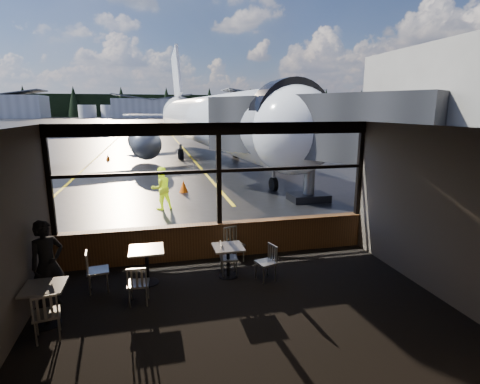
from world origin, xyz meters
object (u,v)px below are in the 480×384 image
object	(u,v)px
cafe_table_left	(46,306)
chair_mid_s	(138,284)
airliner	(211,88)
cafe_table_near	(228,262)
jet_bridge	(281,141)
cafe_table_mid	(147,266)
chair_near_n	(234,245)
chair_mid_w	(98,271)
chair_near_w	(229,258)
passenger	(47,264)
cone_wing	(108,157)
chair_left_s	(46,315)
ground_crew	(161,188)
cone_nose	(183,186)
chair_near_e	(266,263)

from	to	relation	value
cafe_table_left	chair_mid_s	distance (m)	1.64
airliner	cafe_table_near	bearing A→B (deg)	-103.48
cafe_table_left	chair_mid_s	xyz separation A→B (m)	(1.59, 0.41, 0.04)
jet_bridge	chair_mid_s	distance (m)	9.65
cafe_table_mid	chair_near_n	xyz separation A→B (m)	(2.15, 0.77, 0.04)
chair_near_n	chair_mid_w	size ratio (longest dim) A/B	0.98
cafe_table_near	chair_near_w	distance (m)	0.11
chair_near_w	chair_near_n	bearing A→B (deg)	162.46
jet_bridge	chair_near_n	xyz separation A→B (m)	(-3.30, -5.90, -2.12)
jet_bridge	passenger	xyz separation A→B (m)	(-7.30, -7.24, -1.69)
cafe_table_left	chair_near_n	world-z (taller)	chair_near_n
chair_near_w	cone_wing	xyz separation A→B (m)	(-4.90, 22.01, -0.17)
chair_left_s	ground_crew	bearing A→B (deg)	63.02
chair_near_w	chair_mid_s	size ratio (longest dim) A/B	0.96
cafe_table_near	chair_near_n	distance (m)	0.90
jet_bridge	chair_left_s	size ratio (longest dim) A/B	13.23
cafe_table_near	chair_near_w	size ratio (longest dim) A/B	0.92
ground_crew	cafe_table_near	bearing A→B (deg)	76.42
cone_nose	cafe_table_mid	bearing A→B (deg)	-99.74
airliner	ground_crew	xyz separation A→B (m)	(-4.27, -14.14, -4.59)
cafe_table_left	chair_mid_w	xyz separation A→B (m)	(0.74, 1.17, 0.07)
cafe_table_near	cafe_table_left	bearing A→B (deg)	-161.15
cafe_table_near	cone_nose	distance (m)	9.42
jet_bridge	cafe_table_left	xyz separation A→B (m)	(-7.20, -7.96, -2.18)
chair_near_w	cone_wing	world-z (taller)	chair_near_w
chair_near_e	chair_mid_w	bearing A→B (deg)	68.98
airliner	chair_mid_w	size ratio (longest dim) A/B	38.75
airliner	ground_crew	world-z (taller)	airliner
chair_mid_s	chair_mid_w	size ratio (longest dim) A/B	0.92
chair_near_e	cone_wing	size ratio (longest dim) A/B	1.76
cafe_table_mid	chair_near_e	size ratio (longest dim) A/B	0.98
chair_near_e	ground_crew	xyz separation A→B (m)	(-2.10, 6.93, 0.42)
chair_near_w	chair_left_s	distance (m)	3.91
cafe_table_left	chair_near_w	bearing A→B (deg)	20.09
jet_bridge	chair_near_n	world-z (taller)	jet_bridge
passenger	cafe_table_near	bearing A→B (deg)	-30.31
airliner	chair_near_w	world-z (taller)	airliner
jet_bridge	chair_left_s	bearing A→B (deg)	-130.11
chair_near_n	ground_crew	size ratio (longest dim) A/B	0.54
passenger	cone_nose	xyz separation A→B (m)	(3.46, 9.91, -0.60)
cafe_table_left	chair_near_n	distance (m)	4.41
ground_crew	cone_wing	size ratio (longest dim) A/B	3.52
chair_mid_s	chair_near_e	bearing A→B (deg)	13.23
passenger	ground_crew	size ratio (longest dim) A/B	1.06
chair_near_e	ground_crew	size ratio (longest dim) A/B	0.50
cafe_table_near	cafe_table_mid	xyz separation A→B (m)	(-1.82, 0.08, 0.04)
cafe_table_left	chair_near_n	bearing A→B (deg)	27.84
jet_bridge	cone_nose	distance (m)	5.21
chair_mid_w	cone_nose	xyz separation A→B (m)	(2.62, 9.46, -0.17)
chair_near_e	cone_nose	bearing A→B (deg)	-10.08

